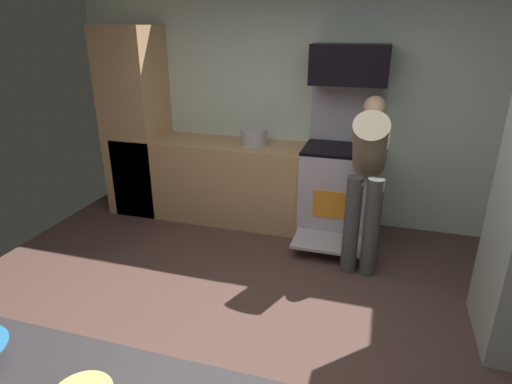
{
  "coord_description": "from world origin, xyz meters",
  "views": [
    {
      "loc": [
        0.81,
        -2.25,
        2.1
      ],
      "look_at": [
        0.05,
        0.3,
        1.05
      ],
      "focal_mm": 29.79,
      "sensor_mm": 36.0,
      "label": 1
    }
  ],
  "objects_px": {
    "oven_range": "(339,188)",
    "stock_pot": "(254,137)",
    "person_cook": "(367,172)",
    "microwave": "(350,64)"
  },
  "relations": [
    {
      "from": "oven_range",
      "to": "stock_pot",
      "type": "bearing_deg",
      "value": 179.14
    },
    {
      "from": "person_cook",
      "to": "stock_pot",
      "type": "distance_m",
      "value": 1.36
    },
    {
      "from": "microwave",
      "to": "person_cook",
      "type": "xyz_separation_m",
      "value": [
        0.28,
        -0.69,
        -0.83
      ]
    },
    {
      "from": "oven_range",
      "to": "stock_pot",
      "type": "height_order",
      "value": "oven_range"
    },
    {
      "from": "person_cook",
      "to": "microwave",
      "type": "bearing_deg",
      "value": 111.98
    },
    {
      "from": "oven_range",
      "to": "person_cook",
      "type": "height_order",
      "value": "oven_range"
    },
    {
      "from": "microwave",
      "to": "stock_pot",
      "type": "height_order",
      "value": "microwave"
    },
    {
      "from": "person_cook",
      "to": "stock_pot",
      "type": "bearing_deg",
      "value": 153.48
    },
    {
      "from": "oven_range",
      "to": "person_cook",
      "type": "relative_size",
      "value": 1.03
    },
    {
      "from": "stock_pot",
      "to": "person_cook",
      "type": "bearing_deg",
      "value": -26.52
    }
  ]
}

